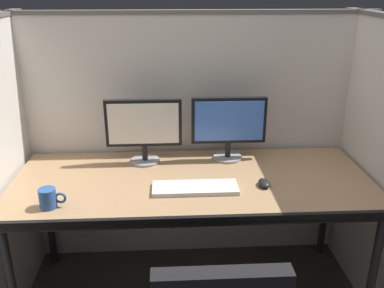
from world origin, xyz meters
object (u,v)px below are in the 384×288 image
at_px(keyboard_main, 195,188).
at_px(computer_mouse, 264,183).
at_px(desk, 193,188).
at_px(monitor_left, 144,127).
at_px(monitor_right, 229,124).
at_px(coffee_mug, 48,198).

distance_m(keyboard_main, computer_mouse, 0.36).
relative_size(desk, computer_mouse, 19.79).
bearing_deg(monitor_left, monitor_right, 2.52).
height_order(computer_mouse, coffee_mug, coffee_mug).
bearing_deg(monitor_left, desk, -43.82).
distance_m(computer_mouse, coffee_mug, 1.06).
distance_m(keyboard_main, coffee_mug, 0.70).
bearing_deg(keyboard_main, coffee_mug, -168.88).
height_order(keyboard_main, computer_mouse, computer_mouse).
distance_m(desk, monitor_right, 0.44).
bearing_deg(desk, coffee_mug, -159.81).
height_order(keyboard_main, coffee_mug, coffee_mug).
distance_m(desk, computer_mouse, 0.38).
relative_size(monitor_right, keyboard_main, 1.00).
relative_size(monitor_left, computer_mouse, 4.48).
bearing_deg(coffee_mug, monitor_right, 30.03).
xyz_separation_m(keyboard_main, computer_mouse, (0.36, 0.02, 0.01)).
height_order(desk, monitor_right, monitor_right).
height_order(monitor_right, keyboard_main, monitor_right).
distance_m(monitor_right, keyboard_main, 0.49).
bearing_deg(monitor_right, coffee_mug, -149.97).
relative_size(monitor_left, keyboard_main, 1.00).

